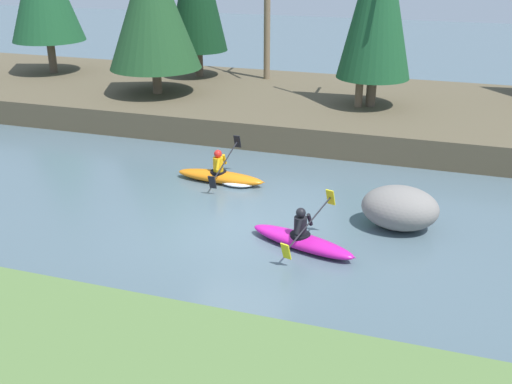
# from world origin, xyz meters

# --- Properties ---
(ground_plane) EXTENTS (90.00, 90.00, 0.00)m
(ground_plane) POSITION_xyz_m (0.00, 0.00, 0.00)
(ground_plane) COLOR #4C606B
(riverbank_far) EXTENTS (44.00, 8.94, 0.94)m
(riverbank_far) POSITION_xyz_m (0.00, 10.27, 0.47)
(riverbank_far) COLOR brown
(riverbank_far) RESTS_ON ground
(conifer_tree_left) EXTENTS (3.63, 3.63, 5.80)m
(conifer_tree_left) POSITION_xyz_m (-6.53, 8.86, 4.34)
(conifer_tree_left) COLOR brown
(conifer_tree_left) RESTS_ON riverbank_far
(bare_tree_upstream) EXTENTS (3.45, 3.41, 6.24)m
(bare_tree_upstream) POSITION_xyz_m (-3.13, 12.91, 3.88)
(bare_tree_upstream) COLOR #7A664C
(bare_tree_upstream) RESTS_ON riverbank_far
(bare_tree_mid_upstream) EXTENTS (2.98, 2.95, 5.36)m
(bare_tree_mid_upstream) POSITION_xyz_m (1.53, 9.26, 3.47)
(bare_tree_mid_upstream) COLOR brown
(bare_tree_mid_upstream) RESTS_ON riverbank_far
(kayaker_lead) EXTENTS (2.76, 2.02, 1.20)m
(kayaker_lead) POSITION_xyz_m (1.83, -0.48, 0.22)
(kayaker_lead) COLOR #C61999
(kayaker_lead) RESTS_ON ground
(kayaker_middle) EXTENTS (2.78, 2.07, 1.20)m
(kayaker_middle) POSITION_xyz_m (-1.38, 2.78, 0.20)
(kayaker_middle) COLOR orange
(kayaker_middle) RESTS_ON ground
(boulder_midstream) EXTENTS (1.89, 1.48, 1.07)m
(boulder_midstream) POSITION_xyz_m (3.83, 1.33, 0.53)
(boulder_midstream) COLOR gray
(boulder_midstream) RESTS_ON ground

